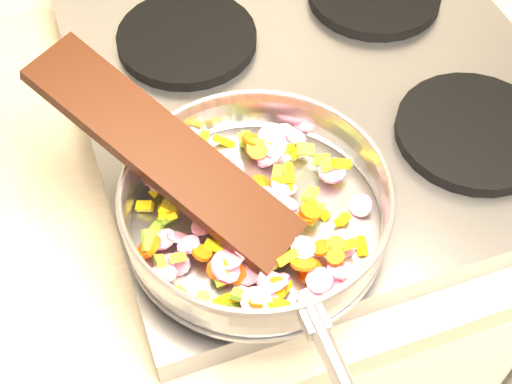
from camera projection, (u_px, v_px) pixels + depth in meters
name	position (u px, v px, depth m)	size (l,w,h in m)	color
cooktop	(321.00, 98.00, 0.94)	(0.60, 0.60, 0.04)	#939399
grate_fl	(256.00, 194.00, 0.81)	(0.19, 0.19, 0.02)	black
grate_fr	(474.00, 132.00, 0.86)	(0.19, 0.19, 0.02)	black
grate_bl	(187.00, 38.00, 0.96)	(0.19, 0.19, 0.02)	black
saute_pan	(257.00, 206.00, 0.74)	(0.33, 0.50, 0.06)	#9E9EA5
vegetable_heap	(250.00, 219.00, 0.75)	(0.26, 0.27, 0.05)	yellow
wooden_spatula	(164.00, 152.00, 0.73)	(0.32, 0.07, 0.02)	black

